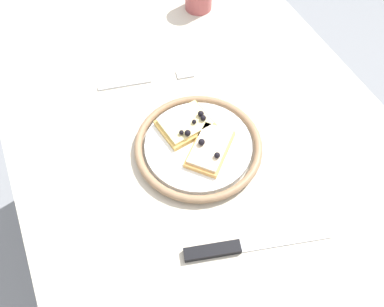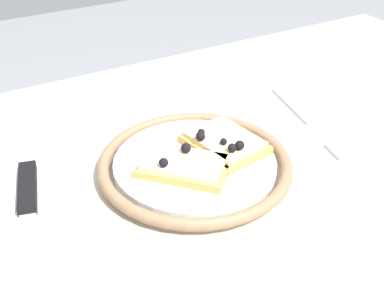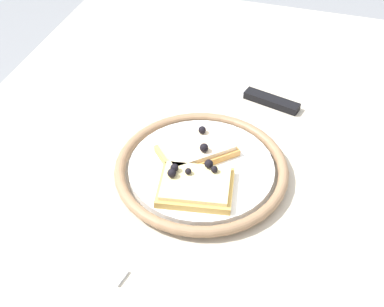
% 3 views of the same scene
% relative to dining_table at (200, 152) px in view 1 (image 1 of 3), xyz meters
% --- Properties ---
extents(ground_plane, '(6.00, 6.00, 0.00)m').
position_rel_dining_table_xyz_m(ground_plane, '(0.00, 0.00, -0.66)').
color(ground_plane, gray).
extents(dining_table, '(1.14, 0.71, 0.75)m').
position_rel_dining_table_xyz_m(dining_table, '(0.00, 0.00, 0.00)').
color(dining_table, '#BCB29E').
rests_on(dining_table, ground_plane).
extents(plate, '(0.23, 0.23, 0.02)m').
position_rel_dining_table_xyz_m(plate, '(0.05, -0.03, 0.10)').
color(plate, white).
rests_on(plate, dining_table).
extents(pizza_slice_near, '(0.11, 0.12, 0.03)m').
position_rel_dining_table_xyz_m(pizza_slice_near, '(0.07, -0.01, 0.11)').
color(pizza_slice_near, tan).
rests_on(pizza_slice_near, plate).
extents(pizza_slice_far, '(0.09, 0.10, 0.03)m').
position_rel_dining_table_xyz_m(pizza_slice_far, '(0.01, -0.03, 0.11)').
color(pizza_slice_far, tan).
rests_on(pizza_slice_far, plate).
extents(knife, '(0.08, 0.24, 0.01)m').
position_rel_dining_table_xyz_m(knife, '(0.24, -0.06, 0.09)').
color(knife, silver).
rests_on(knife, dining_table).
extents(fork, '(0.06, 0.20, 0.00)m').
position_rel_dining_table_xyz_m(fork, '(-0.15, -0.05, 0.09)').
color(fork, silver).
rests_on(fork, dining_table).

